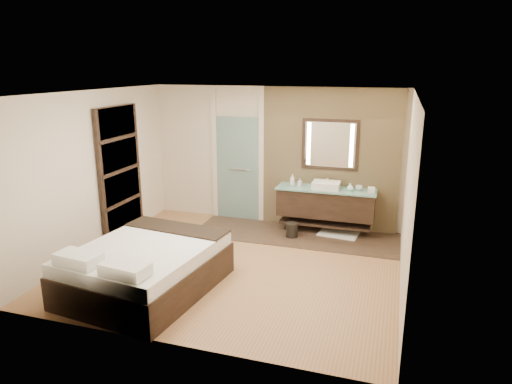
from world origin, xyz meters
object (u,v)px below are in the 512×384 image
(bed, at_px, (146,267))
(waste_bin, at_px, (292,230))
(mirror_unit, at_px, (330,145))
(vanity, at_px, (326,203))

(bed, distance_m, waste_bin, 3.02)
(mirror_unit, bearing_deg, vanity, -90.00)
(waste_bin, bearing_deg, bed, -119.75)
(bed, relative_size, waste_bin, 8.33)
(mirror_unit, xyz_separation_m, bed, (-2.04, -3.31, -1.31))
(mirror_unit, height_order, bed, mirror_unit)
(mirror_unit, relative_size, bed, 0.46)
(bed, bearing_deg, mirror_unit, 65.30)
(mirror_unit, bearing_deg, waste_bin, -127.72)
(vanity, xyz_separation_m, mirror_unit, (0.00, 0.24, 1.07))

